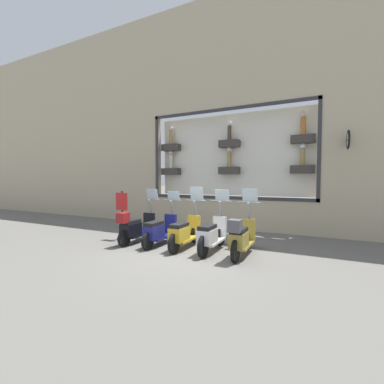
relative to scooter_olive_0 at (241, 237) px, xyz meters
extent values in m
plane|color=#66635E|center=(-0.18, 1.44, -0.48)|extent=(120.00, 120.00, 0.00)
cube|color=tan|center=(3.42, 12.04, 3.95)|extent=(0.40, 14.80, 8.87)
cube|color=tan|center=(3.42, 1.44, 0.09)|extent=(0.40, 6.39, 1.15)
cube|color=tan|center=(3.42, 1.44, 6.25)|extent=(0.40, 6.39, 4.27)
cube|color=#2D2D33|center=(3.21, 1.44, 4.05)|extent=(0.04, 6.39, 0.12)
cube|color=#2D2D33|center=(3.21, 1.44, 0.73)|extent=(0.04, 6.39, 0.12)
cube|color=#2D2D33|center=(3.21, -1.69, 2.39)|extent=(0.04, 0.12, 3.44)
cube|color=#2D2D33|center=(3.21, 4.58, 2.39)|extent=(0.04, 0.12, 3.44)
cube|color=white|center=(3.77, 1.44, 2.39)|extent=(0.04, 6.15, 3.20)
cube|color=#38332D|center=(3.55, -1.19, 2.80)|extent=(0.36, 0.79, 0.28)
cylinder|color=#B26B2D|center=(3.55, -1.19, 3.25)|extent=(0.17, 0.17, 0.61)
sphere|color=beige|center=(3.55, -1.19, 3.67)|extent=(0.22, 0.22, 0.22)
cube|color=#38332D|center=(3.55, 1.44, 2.80)|extent=(0.36, 0.79, 0.28)
cylinder|color=#47382D|center=(3.55, 1.44, 3.21)|extent=(0.15, 0.15, 0.54)
sphere|color=white|center=(3.55, 1.44, 3.58)|extent=(0.20, 0.20, 0.20)
cube|color=#38332D|center=(3.55, 4.07, 2.80)|extent=(0.36, 0.79, 0.28)
cylinder|color=#9E7F4C|center=(3.55, 4.07, 3.22)|extent=(0.16, 0.16, 0.56)
sphere|color=beige|center=(3.55, 4.07, 3.60)|extent=(0.20, 0.20, 0.20)
cube|color=#38332D|center=(3.55, -1.19, 1.76)|extent=(0.36, 0.79, 0.28)
cylinder|color=#9E7F4C|center=(3.55, -1.19, 2.19)|extent=(0.16, 0.16, 0.57)
sphere|color=white|center=(3.55, -1.19, 2.57)|extent=(0.20, 0.20, 0.20)
cube|color=#38332D|center=(3.55, 1.44, 1.76)|extent=(0.36, 0.79, 0.28)
cylinder|color=#9E7F4C|center=(3.55, 1.44, 2.20)|extent=(0.16, 0.16, 0.59)
sphere|color=beige|center=(3.55, 1.44, 2.60)|extent=(0.21, 0.21, 0.21)
cube|color=#38332D|center=(3.55, 4.07, 1.76)|extent=(0.36, 0.79, 0.28)
cylinder|color=silver|center=(3.55, 4.07, 2.19)|extent=(0.16, 0.16, 0.57)
sphere|color=beige|center=(3.55, 4.07, 2.58)|extent=(0.21, 0.21, 0.21)
cylinder|color=black|center=(3.05, -2.46, 2.61)|extent=(0.35, 0.05, 0.05)
torus|color=black|center=(2.87, -2.46, 2.61)|extent=(0.58, 0.06, 0.58)
cylinder|color=white|center=(2.87, -2.46, 2.61)|extent=(0.48, 0.03, 0.48)
cylinder|color=black|center=(0.79, 0.00, -0.22)|extent=(0.53, 0.09, 0.53)
cylinder|color=black|center=(-0.49, 0.00, -0.22)|extent=(0.53, 0.09, 0.53)
cube|color=olive|center=(0.15, 0.00, -0.23)|extent=(1.02, 0.38, 0.06)
cube|color=olive|center=(-0.22, 0.00, -0.02)|extent=(0.61, 0.35, 0.36)
cube|color=black|center=(-0.22, 0.00, 0.21)|extent=(0.58, 0.31, 0.10)
cube|color=olive|center=(0.70, 0.00, 0.08)|extent=(0.12, 0.37, 0.56)
cylinder|color=gray|center=(0.77, 0.00, 0.57)|extent=(0.20, 0.06, 0.45)
cylinder|color=gray|center=(0.84, 0.00, 0.79)|extent=(0.04, 0.60, 0.04)
cube|color=silver|center=(0.88, 0.00, 0.98)|extent=(0.09, 0.42, 0.37)
cube|color=#4C4C51|center=(-0.54, 0.00, 0.37)|extent=(0.28, 0.28, 0.28)
cylinder|color=black|center=(0.79, 0.81, -0.21)|extent=(0.55, 0.09, 0.55)
cylinder|color=black|center=(-0.48, 0.81, -0.21)|extent=(0.55, 0.09, 0.55)
cube|color=silver|center=(0.15, 0.81, -0.22)|extent=(1.02, 0.39, 0.06)
cube|color=silver|center=(-0.22, 0.81, -0.01)|extent=(0.61, 0.35, 0.36)
cube|color=black|center=(-0.22, 0.81, 0.22)|extent=(0.58, 0.31, 0.10)
cube|color=silver|center=(0.70, 0.81, 0.09)|extent=(0.12, 0.37, 0.56)
cylinder|color=gray|center=(0.77, 0.81, 0.58)|extent=(0.20, 0.06, 0.45)
cylinder|color=gray|center=(0.84, 0.81, 0.80)|extent=(0.04, 0.61, 0.04)
cube|color=silver|center=(0.88, 0.81, 0.96)|extent=(0.08, 0.42, 0.33)
cylinder|color=black|center=(0.80, 1.61, -0.22)|extent=(0.52, 0.09, 0.52)
cylinder|color=black|center=(-0.49, 1.61, -0.22)|extent=(0.52, 0.09, 0.52)
cube|color=gold|center=(0.15, 1.61, -0.24)|extent=(1.02, 0.39, 0.06)
cube|color=gold|center=(-0.22, 1.61, -0.03)|extent=(0.61, 0.35, 0.36)
cube|color=black|center=(-0.22, 1.61, 0.20)|extent=(0.58, 0.31, 0.10)
cube|color=gold|center=(0.70, 1.61, 0.07)|extent=(0.12, 0.37, 0.56)
cylinder|color=gray|center=(0.77, 1.61, 0.57)|extent=(0.20, 0.06, 0.45)
cylinder|color=gray|center=(0.84, 1.61, 0.78)|extent=(0.04, 0.61, 0.04)
cube|color=silver|center=(0.88, 1.61, 0.99)|extent=(0.10, 0.42, 0.41)
cylinder|color=black|center=(0.81, 2.42, -0.24)|extent=(0.48, 0.09, 0.48)
cylinder|color=black|center=(-0.51, 2.42, -0.24)|extent=(0.48, 0.09, 0.48)
cube|color=navy|center=(0.15, 2.42, -0.25)|extent=(1.02, 0.38, 0.06)
cube|color=navy|center=(-0.22, 2.42, -0.04)|extent=(0.61, 0.35, 0.36)
cube|color=black|center=(-0.22, 2.42, 0.19)|extent=(0.58, 0.31, 0.10)
cube|color=navy|center=(0.70, 2.42, 0.06)|extent=(0.12, 0.37, 0.56)
cylinder|color=gray|center=(0.77, 2.42, 0.55)|extent=(0.20, 0.06, 0.45)
cylinder|color=gray|center=(0.84, 2.42, 0.76)|extent=(0.04, 0.60, 0.04)
cube|color=silver|center=(0.88, 2.42, 0.90)|extent=(0.07, 0.42, 0.28)
cylinder|color=black|center=(0.81, 3.22, -0.24)|extent=(0.47, 0.09, 0.47)
cylinder|color=black|center=(-0.51, 3.22, -0.24)|extent=(0.47, 0.09, 0.47)
cube|color=black|center=(0.15, 3.22, -0.26)|extent=(1.02, 0.38, 0.06)
cube|color=black|center=(-0.22, 3.22, -0.05)|extent=(0.61, 0.35, 0.36)
cube|color=black|center=(-0.22, 3.22, 0.18)|extent=(0.58, 0.31, 0.10)
cube|color=black|center=(0.70, 3.22, 0.05)|extent=(0.12, 0.37, 0.56)
cylinder|color=gray|center=(0.77, 3.22, 0.55)|extent=(0.20, 0.06, 0.45)
cylinder|color=gray|center=(0.84, 3.22, 0.76)|extent=(0.04, 0.61, 0.04)
cube|color=silver|center=(0.88, 3.22, 0.93)|extent=(0.09, 0.42, 0.34)
cube|color=maroon|center=(-0.56, 3.22, 0.34)|extent=(0.28, 0.28, 0.28)
cylinder|color=#232326|center=(0.18, 3.88, -0.47)|extent=(0.36, 0.36, 0.02)
cylinder|color=#232326|center=(0.18, 3.88, 0.28)|extent=(0.07, 0.07, 1.53)
cube|color=red|center=(0.16, 3.88, 0.72)|extent=(0.03, 0.45, 0.55)
camera|label=1|loc=(-6.12, -1.63, 1.41)|focal=24.00mm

